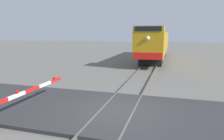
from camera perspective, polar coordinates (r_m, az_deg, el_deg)
The scene contains 5 objects.
ground_plane at distance 9.26m, azimuth 1.40°, elevation -11.98°, with size 160.00×160.00×0.00m, color #605E59.
rail_track_left at distance 9.43m, azimuth -2.90°, elevation -11.09°, with size 0.08×80.00×0.15m, color #59544C.
rail_track_right at distance 9.09m, azimuth 5.87°, elevation -11.96°, with size 0.08×80.00×0.15m, color #59544C.
road_surface at distance 9.23m, azimuth 1.40°, elevation -11.56°, with size 36.00×5.16×0.15m, color #2D2D30.
locomotive at distance 28.30m, azimuth 11.90°, elevation 7.28°, with size 2.89×18.31×4.19m.
Camera 1 is at (2.19, -8.30, 3.48)m, focal length 32.92 mm.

